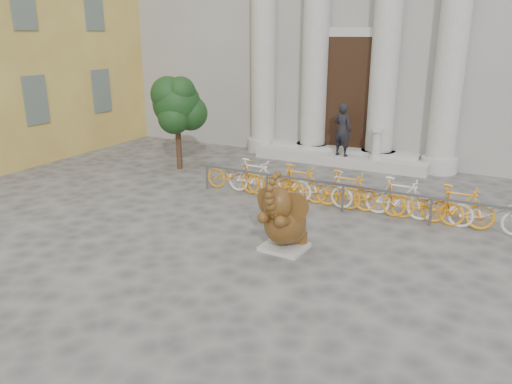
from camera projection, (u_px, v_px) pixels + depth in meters
The scene contains 7 objects.
ground at pixel (180, 274), 9.42m from camera, with size 80.00×80.00×0.00m, color #474442.
entrance_steps at pixel (340, 158), 17.29m from camera, with size 6.00×1.20×0.36m, color #A8A59E.
elephant_statue at pixel (284, 221), 10.27m from camera, with size 1.18×1.33×1.77m.
bike_rack at pixel (346, 190), 12.74m from camera, with size 8.54×0.53×1.00m.
tree at pixel (177, 105), 15.97m from camera, with size 1.75×1.60×3.04m.
pedestrian at pixel (342, 130), 16.61m from camera, with size 0.64×0.42×1.77m, color black.
balustrade_post at pixel (376, 145), 16.27m from camera, with size 0.41×0.41×1.01m.
Camera 1 is at (5.22, -6.86, 4.36)m, focal length 35.00 mm.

